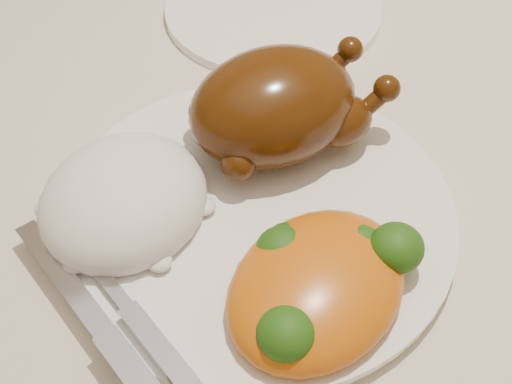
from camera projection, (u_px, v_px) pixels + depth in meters
dining_table at (215, 188)px, 0.69m from camera, size 1.60×0.90×0.76m
tablecloth at (211, 133)px, 0.63m from camera, size 1.73×1.03×0.18m
dinner_plate at (256, 216)px, 0.52m from camera, size 0.38×0.38×0.01m
side_plate at (273, 9)px, 0.70m from camera, size 0.24×0.24×0.01m
roast_chicken at (278, 105)px, 0.54m from camera, size 0.17×0.12×0.08m
rice_mound at (124, 201)px, 0.51m from camera, size 0.16×0.16×0.07m
mac_and_cheese at (321, 280)px, 0.46m from camera, size 0.16×0.14×0.05m
cutlery at (127, 337)px, 0.44m from camera, size 0.04×0.19×0.01m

